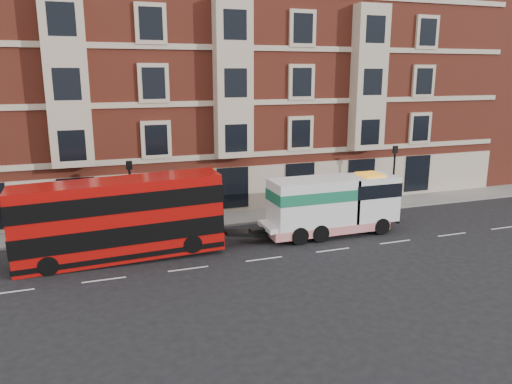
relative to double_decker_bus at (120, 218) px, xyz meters
The scene contains 8 objects.
ground 7.71m from the double_decker_bus, 19.93° to the right, with size 120.00×120.00×0.00m, color black.
sidewalk 8.81m from the double_decker_bus, 35.68° to the left, with size 90.00×3.00×0.15m, color slate.
victorian_terrace 16.51m from the double_decker_bus, 59.20° to the left, with size 45.00×12.00×20.40m.
lamp_post_west 3.83m from the double_decker_bus, 75.67° to the left, with size 0.35×0.15×4.35m.
lamp_post_east 19.30m from the double_decker_bus, 11.01° to the left, with size 0.35×0.15×4.35m.
double_decker_bus is the anchor object (origin of this frame).
tow_truck 12.06m from the double_decker_bus, ahead, with size 8.30×2.45×3.46m.
pedestrian 4.43m from the double_decker_bus, 74.31° to the left, with size 0.59×0.39×1.62m, color #16232C.
Camera 1 is at (-8.56, -22.83, 9.45)m, focal length 35.00 mm.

